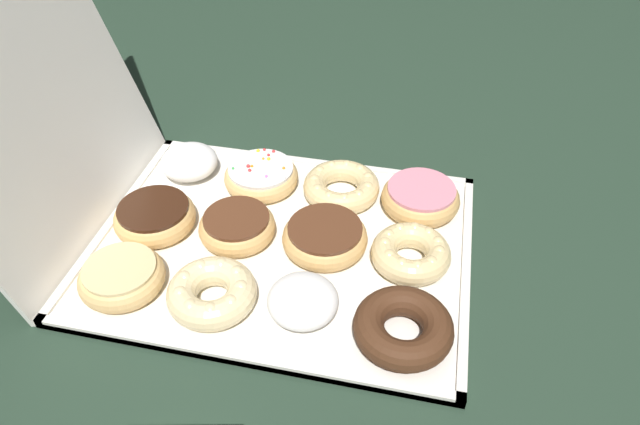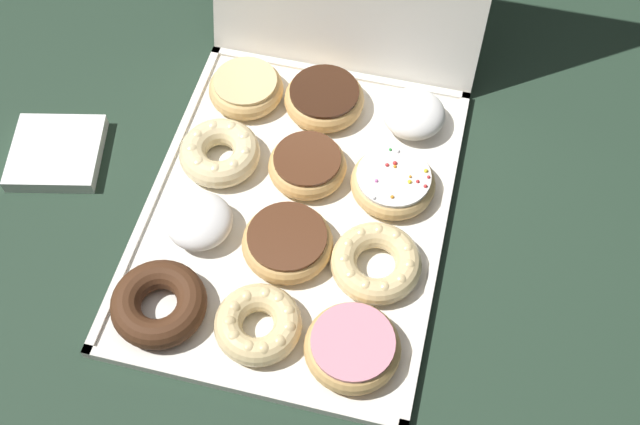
% 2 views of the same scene
% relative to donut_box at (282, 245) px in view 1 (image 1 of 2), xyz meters
% --- Properties ---
extents(ground_plane, '(3.00, 3.00, 0.00)m').
position_rel_donut_box_xyz_m(ground_plane, '(0.00, 0.00, -0.01)').
color(ground_plane, '#233828').
extents(donut_box, '(0.41, 0.53, 0.01)m').
position_rel_donut_box_xyz_m(donut_box, '(0.00, 0.00, 0.00)').
color(donut_box, silver).
rests_on(donut_box, ground).
extents(box_lid_open, '(0.41, 0.16, 0.52)m').
position_rel_donut_box_xyz_m(box_lid_open, '(0.00, 0.35, 0.26)').
color(box_lid_open, silver).
rests_on(box_lid_open, ground).
extents(chocolate_cake_ring_donut_0, '(0.12, 0.12, 0.04)m').
position_rel_donut_box_xyz_m(chocolate_cake_ring_donut_0, '(-0.13, -0.19, 0.02)').
color(chocolate_cake_ring_donut_0, '#472816').
rests_on(chocolate_cake_ring_donut_0, donut_box).
extents(cruller_donut_1, '(0.11, 0.11, 0.04)m').
position_rel_donut_box_xyz_m(cruller_donut_1, '(0.00, -0.18, 0.02)').
color(cruller_donut_1, '#EACC8C').
rests_on(cruller_donut_1, donut_box).
extents(pink_frosted_donut_2, '(0.12, 0.12, 0.04)m').
position_rel_donut_box_xyz_m(pink_frosted_donut_2, '(0.12, -0.19, 0.03)').
color(pink_frosted_donut_2, tan).
rests_on(pink_frosted_donut_2, donut_box).
extents(powdered_filled_donut_3, '(0.09, 0.09, 0.05)m').
position_rel_donut_box_xyz_m(powdered_filled_donut_3, '(-0.12, -0.06, 0.03)').
color(powdered_filled_donut_3, white).
rests_on(powdered_filled_donut_3, donut_box).
extents(chocolate_frosted_donut_4, '(0.12, 0.12, 0.04)m').
position_rel_donut_box_xyz_m(chocolate_frosted_donut_4, '(0.01, -0.06, 0.02)').
color(chocolate_frosted_donut_4, tan).
rests_on(chocolate_frosted_donut_4, donut_box).
extents(cruller_donut_5, '(0.12, 0.12, 0.04)m').
position_rel_donut_box_xyz_m(cruller_donut_5, '(0.12, -0.06, 0.02)').
color(cruller_donut_5, '#EACC8C').
rests_on(cruller_donut_5, donut_box).
extents(cruller_donut_6, '(0.11, 0.11, 0.04)m').
position_rel_donut_box_xyz_m(cruller_donut_6, '(-0.13, 0.06, 0.03)').
color(cruller_donut_6, beige).
rests_on(cruller_donut_6, donut_box).
extents(chocolate_frosted_donut_7, '(0.11, 0.11, 0.04)m').
position_rel_donut_box_xyz_m(chocolate_frosted_donut_7, '(0.00, 0.07, 0.02)').
color(chocolate_frosted_donut_7, tan).
rests_on(chocolate_frosted_donut_7, donut_box).
extents(sprinkle_donut_8, '(0.12, 0.12, 0.04)m').
position_rel_donut_box_xyz_m(sprinkle_donut_8, '(0.12, 0.07, 0.02)').
color(sprinkle_donut_8, '#E5B770').
rests_on(sprinkle_donut_8, donut_box).
extents(glazed_ring_donut_9, '(0.11, 0.11, 0.04)m').
position_rel_donut_box_xyz_m(glazed_ring_donut_9, '(-0.12, 0.18, 0.02)').
color(glazed_ring_donut_9, '#E5B770').
rests_on(glazed_ring_donut_9, donut_box).
extents(chocolate_frosted_donut_10, '(0.12, 0.12, 0.04)m').
position_rel_donut_box_xyz_m(chocolate_frosted_donut_10, '(-0.01, 0.19, 0.02)').
color(chocolate_frosted_donut_10, tan).
rests_on(chocolate_frosted_donut_10, donut_box).
extents(powdered_filled_donut_11, '(0.09, 0.09, 0.05)m').
position_rel_donut_box_xyz_m(powdered_filled_donut_11, '(0.13, 0.19, 0.03)').
color(powdered_filled_donut_11, white).
rests_on(powdered_filled_donut_11, donut_box).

